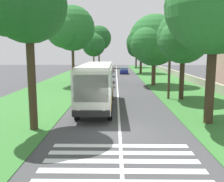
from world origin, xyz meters
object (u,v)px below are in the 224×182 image
coach_bus (97,83)px  trailing_car_2 (124,71)px  trailing_car_0 (107,78)px  roadside_tree_right_0 (182,39)px  roadside_tree_right_1 (153,42)px  trailing_car_3 (110,69)px  roadside_tree_left_0 (93,46)px  roadside_tree_left_3 (25,7)px  roadside_tree_left_2 (98,39)px  roadside_tree_right_3 (136,49)px  roadside_tree_right_4 (140,44)px  utility_pole (170,53)px  roadside_tree_left_4 (71,30)px  roadside_tree_right_2 (211,8)px  trailing_car_1 (108,73)px

coach_bus → trailing_car_2: 34.52m
trailing_car_0 → roadside_tree_right_0: roadside_tree_right_0 is taller
roadside_tree_right_1 → coach_bus: bearing=154.9°
coach_bus → trailing_car_3: bearing=-0.2°
roadside_tree_left_0 → roadside_tree_left_3: (-53.12, -0.84, 0.76)m
roadside_tree_left_2 → roadside_tree_right_3: 11.93m
roadside_tree_left_2 → roadside_tree_left_3: (-61.09, -0.06, -1.48)m
roadside_tree_right_4 → utility_pole: 31.38m
trailing_car_2 → roadside_tree_left_2: size_ratio=0.34×
coach_bus → roadside_tree_right_3: (56.65, -7.77, 3.65)m
trailing_car_3 → roadside_tree_left_4: 26.51m
roadside_tree_right_1 → trailing_car_2: bearing=9.6°
utility_pole → roadside_tree_right_3: bearing=-0.9°
roadside_tree_left_3 → roadside_tree_right_0: 15.48m
roadside_tree_left_3 → roadside_tree_left_4: roadside_tree_left_4 is taller
trailing_car_0 → trailing_car_3: size_ratio=1.00×
roadside_tree_right_0 → roadside_tree_right_4: 31.41m
trailing_car_0 → roadside_tree_left_0: 29.73m
roadside_tree_right_1 → roadside_tree_right_2: roadside_tree_right_2 is taller
trailing_car_3 → roadside_tree_left_0: bearing=33.6°
coach_bus → roadside_tree_left_2: bearing=3.8°
roadside_tree_right_3 → roadside_tree_right_4: 21.38m
roadside_tree_left_0 → trailing_car_0: bearing=-171.0°
roadside_tree_left_2 → roadside_tree_right_0: 52.26m
roadside_tree_right_2 → roadside_tree_left_2: bearing=10.6°
roadside_tree_left_0 → trailing_car_3: bearing=-146.4°
roadside_tree_left_3 → trailing_car_1: bearing=-6.2°
trailing_car_2 → roadside_tree_right_0: (-30.42, -4.59, 5.34)m
trailing_car_1 → roadside_tree_right_4: (7.53, -6.92, 5.85)m
trailing_car_0 → coach_bus: bearing=179.5°
trailing_car_2 → utility_pole: bearing=-173.4°
roadside_tree_right_2 → roadside_tree_right_3: bearing=-0.3°
coach_bus → roadside_tree_left_3: roadside_tree_left_3 is taller
trailing_car_2 → roadside_tree_left_0: size_ratio=0.44×
trailing_car_2 → roadside_tree_left_3: roadside_tree_left_3 is taller
trailing_car_0 → roadside_tree_left_3: (-24.33, 3.75, 6.58)m
roadside_tree_left_3 → roadside_tree_right_2: (1.63, -11.08, 0.17)m
trailing_car_2 → roadside_tree_left_4: size_ratio=0.38×
coach_bus → roadside_tree_right_4: 36.25m
utility_pole → trailing_car_2: bearing=6.6°
roadside_tree_right_2 → utility_pole: bearing=3.9°
roadside_tree_right_1 → utility_pole: bearing=-179.3°
coach_bus → roadside_tree_left_0: bearing=5.4°
coach_bus → roadside_tree_left_3: bearing=150.3°
roadside_tree_right_0 → roadside_tree_right_1: (10.56, 1.21, 0.17)m
trailing_car_1 → roadside_tree_right_2: size_ratio=0.40×
trailing_car_1 → trailing_car_0: bearing=-179.7°
roadside_tree_left_4 → trailing_car_2: bearing=-22.8°
trailing_car_3 → roadside_tree_right_2: (-44.61, -7.35, 6.75)m
roadside_tree_left_2 → roadside_tree_left_3: size_ratio=1.31×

